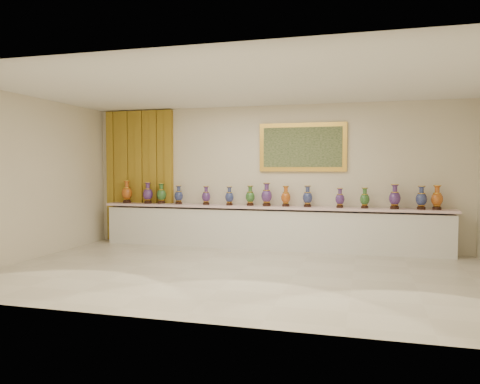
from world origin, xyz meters
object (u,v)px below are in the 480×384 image
object	(u,v)px
vase_0	(127,193)
vase_2	(161,194)
counter	(268,228)
vase_1	(148,194)

from	to	relation	value
vase_0	vase_2	xyz separation A→B (m)	(0.85, -0.00, -0.02)
counter	vase_0	xyz separation A→B (m)	(-3.26, -0.01, 0.69)
counter	vase_0	distance (m)	3.33
vase_2	vase_0	bearing A→B (deg)	179.75
vase_1	vase_2	xyz separation A→B (m)	(0.32, 0.02, -0.01)
vase_0	vase_2	world-z (taller)	vase_0
counter	vase_0	size ratio (longest dim) A/B	14.41
counter	vase_1	world-z (taller)	vase_1
counter	vase_2	world-z (taller)	vase_2
counter	vase_0	world-z (taller)	vase_0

